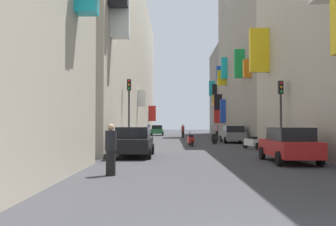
% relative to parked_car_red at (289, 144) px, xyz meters
% --- Properties ---
extents(ground_plane, '(140.00, 140.00, 0.00)m').
position_rel_parked_car_red_xyz_m(ground_plane, '(-3.44, 18.09, -0.80)').
color(ground_plane, '#38383D').
extents(building_left_mid_c, '(7.02, 43.65, 17.49)m').
position_rel_parked_car_red_xyz_m(building_left_mid_c, '(-11.44, 26.27, 7.94)').
color(building_left_mid_c, '#BCB29E').
rests_on(building_left_mid_c, ground).
extents(building_right_mid_a, '(7.08, 19.32, 15.80)m').
position_rel_parked_car_red_xyz_m(building_right_mid_a, '(4.55, 22.15, 7.10)').
color(building_right_mid_a, gray).
rests_on(building_right_mid_a, ground).
extents(building_right_mid_b, '(7.05, 3.86, 20.99)m').
position_rel_parked_car_red_xyz_m(building_right_mid_b, '(4.54, 33.73, 9.65)').
color(building_right_mid_b, gray).
rests_on(building_right_mid_b, ground).
extents(building_right_mid_c, '(6.91, 12.42, 13.46)m').
position_rel_parked_car_red_xyz_m(building_right_mid_c, '(4.55, 41.88, 5.93)').
color(building_right_mid_c, slate).
rests_on(building_right_mid_c, ground).
extents(parked_car_red, '(1.83, 4.14, 1.54)m').
position_rel_parked_car_red_xyz_m(parked_car_red, '(0.00, 0.00, 0.00)').
color(parked_car_red, '#B21E1E').
rests_on(parked_car_red, ground).
extents(parked_car_green, '(1.85, 3.97, 1.49)m').
position_rel_parked_car_red_xyz_m(parked_car_green, '(-7.29, 36.48, -0.02)').
color(parked_car_green, '#236638').
rests_on(parked_car_green, ground).
extents(parked_car_black, '(2.01, 4.27, 1.53)m').
position_rel_parked_car_red_xyz_m(parked_car_black, '(-7.14, 2.88, -0.00)').
color(parked_car_black, black).
rests_on(parked_car_black, ground).
extents(parked_car_grey, '(1.93, 4.13, 1.51)m').
position_rel_parked_car_red_xyz_m(parked_car_grey, '(0.35, 16.59, -0.01)').
color(parked_car_grey, slate).
rests_on(parked_car_grey, ground).
extents(scooter_white, '(0.82, 1.88, 1.13)m').
position_rel_parked_car_red_xyz_m(scooter_white, '(0.19, 8.34, -0.34)').
color(scooter_white, silver).
rests_on(scooter_white, ground).
extents(scooter_red, '(0.54, 1.92, 1.13)m').
position_rel_parked_car_red_xyz_m(scooter_red, '(-3.69, 11.88, -0.34)').
color(scooter_red, red).
rests_on(scooter_red, ground).
extents(scooter_black, '(0.72, 1.92, 1.13)m').
position_rel_parked_car_red_xyz_m(scooter_black, '(-1.51, 14.64, -0.34)').
color(scooter_black, black).
rests_on(scooter_black, ground).
extents(pedestrian_crossing, '(0.44, 0.44, 1.71)m').
position_rel_parked_car_red_xyz_m(pedestrian_crossing, '(-7.16, -4.02, 0.05)').
color(pedestrian_crossing, black).
rests_on(pedestrian_crossing, ground).
extents(pedestrian_near_left, '(0.52, 0.52, 1.61)m').
position_rel_parked_car_red_xyz_m(pedestrian_near_left, '(-3.81, 27.79, -0.00)').
color(pedestrian_near_left, black).
rests_on(pedestrian_near_left, ground).
extents(pedestrian_near_right, '(0.52, 0.52, 1.56)m').
position_rel_parked_car_red_xyz_m(pedestrian_near_right, '(0.79, 24.27, -0.03)').
color(pedestrian_near_right, black).
rests_on(pedestrian_near_right, ground).
extents(pedestrian_mid_street, '(0.53, 0.53, 1.76)m').
position_rel_parked_car_red_xyz_m(pedestrian_mid_street, '(-7.76, 24.83, 0.08)').
color(pedestrian_mid_street, '#313131').
rests_on(pedestrian_mid_street, ground).
extents(pedestrian_far_away, '(0.46, 0.46, 1.66)m').
position_rel_parked_car_red_xyz_m(pedestrian_far_away, '(0.47, 29.24, 0.03)').
color(pedestrian_far_away, black).
rests_on(pedestrian_far_away, ground).
extents(traffic_light_near_corner, '(0.26, 0.34, 4.69)m').
position_rel_parked_car_red_xyz_m(traffic_light_near_corner, '(-8.02, 8.19, 2.37)').
color(traffic_light_near_corner, '#2D2D2D').
rests_on(traffic_light_near_corner, ground).
extents(traffic_light_far_corner, '(0.26, 0.34, 4.18)m').
position_rel_parked_car_red_xyz_m(traffic_light_far_corner, '(1.13, 4.88, 2.05)').
color(traffic_light_far_corner, '#2D2D2D').
rests_on(traffic_light_far_corner, ground).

